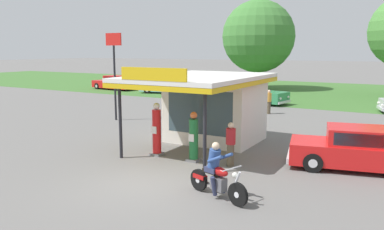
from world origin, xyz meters
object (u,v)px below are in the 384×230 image
(gas_pump_nearside, at_px, (157,131))
(motorcycle_with_rider, at_px, (217,175))
(parked_car_back_row_far_left, at_px, (115,83))
(bystander_leaning_by_kiosk, at_px, (231,143))
(bystander_admiring_sedan, at_px, (269,101))
(parked_car_back_row_centre_right, at_px, (253,94))
(gas_pump_offside, at_px, (194,139))
(parked_car_back_row_centre_left, at_px, (167,86))
(roadside_pole_sign, at_px, (114,62))
(featured_classic_sedan, at_px, (364,150))

(gas_pump_nearside, xyz_separation_m, motorcycle_with_rider, (3.96, -2.78, -0.30))
(parked_car_back_row_far_left, xyz_separation_m, bystander_leaning_by_kiosk, (21.83, -18.89, 0.16))
(gas_pump_nearside, bearing_deg, bystander_leaning_by_kiosk, 2.62)
(parked_car_back_row_far_left, xyz_separation_m, bystander_admiring_sedan, (19.25, -7.18, 0.15))
(parked_car_back_row_far_left, bearing_deg, parked_car_back_row_centre_right, -9.30)
(gas_pump_offside, xyz_separation_m, parked_car_back_row_centre_left, (-13.72, 18.86, -0.15))
(gas_pump_nearside, bearing_deg, roadside_pole_sign, 141.70)
(gas_pump_nearside, height_order, motorcycle_with_rider, gas_pump_nearside)
(motorcycle_with_rider, relative_size, parked_car_back_row_far_left, 0.39)
(gas_pump_offside, bearing_deg, parked_car_back_row_far_left, 136.99)
(gas_pump_nearside, distance_m, bystander_admiring_sedan, 11.87)
(gas_pump_nearside, relative_size, bystander_admiring_sedan, 1.33)
(motorcycle_with_rider, bearing_deg, parked_car_back_row_far_left, 136.16)
(motorcycle_with_rider, xyz_separation_m, featured_classic_sedan, (3.24, 4.83, 0.02))
(gas_pump_nearside, relative_size, parked_car_back_row_far_left, 0.39)
(gas_pump_offside, bearing_deg, motorcycle_with_rider, -50.26)
(gas_pump_offside, height_order, parked_car_back_row_far_left, gas_pump_offside)
(parked_car_back_row_centre_left, bearing_deg, parked_car_back_row_far_left, 178.48)
(motorcycle_with_rider, height_order, parked_car_back_row_centre_right, motorcycle_with_rider)
(bystander_leaning_by_kiosk, bearing_deg, parked_car_back_row_far_left, 139.12)
(gas_pump_nearside, distance_m, parked_car_back_row_centre_left, 22.39)
(gas_pump_offside, height_order, featured_classic_sedan, gas_pump_offside)
(gas_pump_nearside, height_order, parked_car_back_row_far_left, gas_pump_nearside)
(parked_car_back_row_far_left, height_order, bystander_admiring_sedan, bystander_admiring_sedan)
(parked_car_back_row_centre_left, bearing_deg, gas_pump_offside, -53.96)
(bystander_admiring_sedan, bearing_deg, gas_pump_nearside, -92.42)
(motorcycle_with_rider, height_order, parked_car_back_row_far_left, motorcycle_with_rider)
(bystander_leaning_by_kiosk, bearing_deg, bystander_admiring_sedan, 102.39)
(bystander_admiring_sedan, xyz_separation_m, bystander_leaning_by_kiosk, (2.57, -11.72, 0.01))
(parked_car_back_row_far_left, relative_size, bystander_admiring_sedan, 3.40)
(gas_pump_nearside, relative_size, parked_car_back_row_centre_right, 0.37)
(parked_car_back_row_centre_left, height_order, bystander_admiring_sedan, bystander_admiring_sedan)
(featured_classic_sedan, xyz_separation_m, bystander_admiring_sedan, (-6.70, 9.81, 0.14))
(gas_pump_offside, bearing_deg, featured_classic_sedan, 20.23)
(gas_pump_offside, bearing_deg, parked_car_back_row_centre_right, 103.58)
(gas_pump_nearside, distance_m, roadside_pole_sign, 8.76)
(gas_pump_offside, distance_m, featured_classic_sedan, 5.92)
(parked_car_back_row_centre_right, xyz_separation_m, bystander_leaning_by_kiosk, (5.37, -16.20, 0.12))
(parked_car_back_row_far_left, relative_size, bystander_leaning_by_kiosk, 3.37)
(gas_pump_nearside, relative_size, parked_car_back_row_centre_left, 0.38)
(parked_car_back_row_centre_left, relative_size, bystander_admiring_sedan, 3.51)
(gas_pump_offside, height_order, motorcycle_with_rider, gas_pump_offside)
(featured_classic_sedan, xyz_separation_m, parked_car_back_row_far_left, (-25.96, 16.99, -0.01))
(gas_pump_nearside, xyz_separation_m, bystander_admiring_sedan, (0.50, 11.86, -0.14))
(gas_pump_nearside, bearing_deg, parked_car_back_row_far_left, 134.57)
(parked_car_back_row_centre_right, distance_m, roadside_pole_sign, 12.24)
(parked_car_back_row_centre_right, relative_size, roadside_pole_sign, 1.12)
(roadside_pole_sign, bearing_deg, parked_car_back_row_centre_right, 68.88)
(bystander_leaning_by_kiosk, bearing_deg, featured_classic_sedan, 24.77)
(gas_pump_offside, bearing_deg, bystander_leaning_by_kiosk, 5.66)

